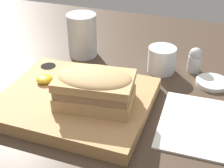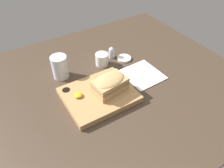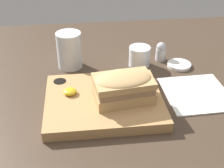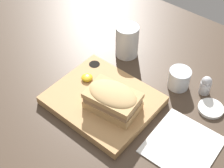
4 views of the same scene
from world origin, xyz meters
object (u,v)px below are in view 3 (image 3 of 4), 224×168
(sandwich, at_px, (123,86))
(salt_shaker, at_px, (161,51))
(wine_glass, at_px, (139,57))
(napkin, at_px, (197,94))
(condiment_dish, at_px, (179,65))
(serving_board, at_px, (103,101))
(water_glass, at_px, (70,52))

(sandwich, relative_size, salt_shaker, 2.50)
(wine_glass, bearing_deg, salt_shaker, 19.93)
(wine_glass, height_order, napkin, wine_glass)
(napkin, height_order, condiment_dish, condiment_dish)
(sandwich, height_order, napkin, sandwich)
(serving_board, xyz_separation_m, sandwich, (0.05, -0.01, 0.05))
(sandwich, relative_size, napkin, 0.83)
(sandwich, xyz_separation_m, condiment_dish, (0.21, 0.20, -0.06))
(serving_board, height_order, sandwich, sandwich)
(water_glass, xyz_separation_m, salt_shaker, (0.30, 0.01, -0.02))
(wine_glass, xyz_separation_m, condiment_dish, (0.13, -0.02, -0.02))
(wine_glass, bearing_deg, condiment_dish, -10.22)
(water_glass, relative_size, condiment_dish, 1.51)
(salt_shaker, bearing_deg, sandwich, -123.20)
(water_glass, bearing_deg, salt_shaker, 1.80)
(serving_board, relative_size, wine_glass, 4.44)
(condiment_dish, bearing_deg, napkin, -89.59)
(serving_board, xyz_separation_m, salt_shaker, (0.21, 0.23, 0.02))
(napkin, bearing_deg, sandwich, -170.42)
(salt_shaker, bearing_deg, condiment_dish, -45.74)
(sandwich, relative_size, water_glass, 1.37)
(salt_shaker, bearing_deg, wine_glass, -160.07)
(wine_glass, height_order, condiment_dish, wine_glass)
(wine_glass, bearing_deg, serving_board, -123.16)
(condiment_dish, bearing_deg, wine_glass, 169.78)
(wine_glass, distance_m, condiment_dish, 0.13)
(napkin, bearing_deg, salt_shaker, 103.40)
(napkin, bearing_deg, water_glass, 149.79)
(water_glass, bearing_deg, napkin, -30.21)
(salt_shaker, bearing_deg, serving_board, -132.10)
(sandwich, distance_m, wine_glass, 0.24)
(serving_board, height_order, water_glass, water_glass)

